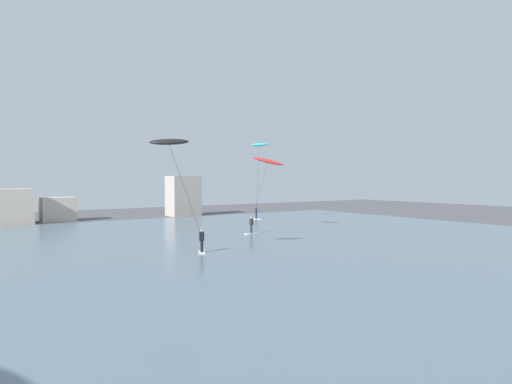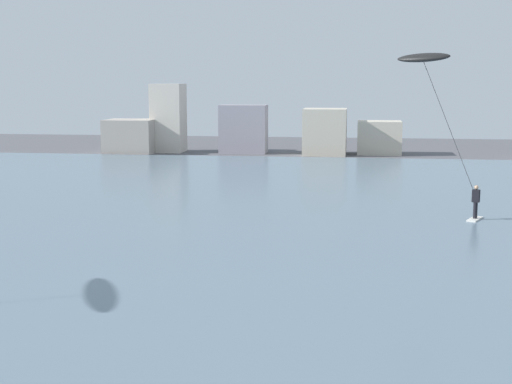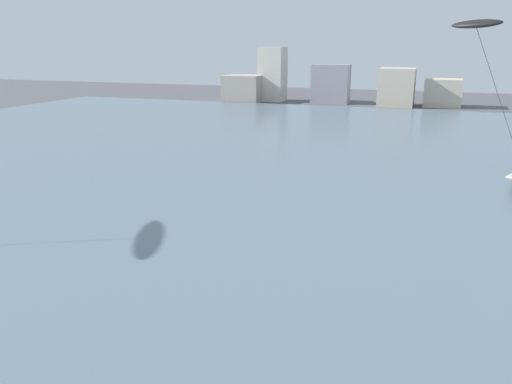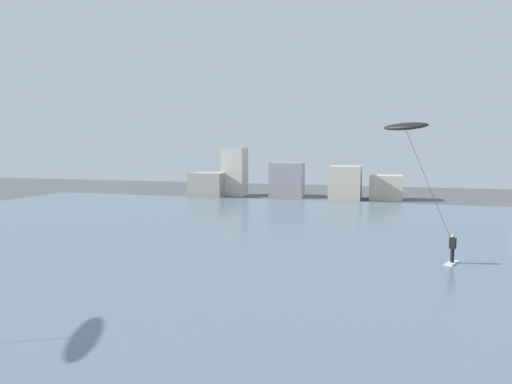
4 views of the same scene
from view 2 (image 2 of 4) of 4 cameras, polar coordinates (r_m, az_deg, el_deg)
water_bay at (r=37.25m, az=7.57°, el=-1.54°), size 84.00×52.00×0.10m
far_shore_buildings at (r=66.12m, az=6.70°, el=4.92°), size 43.68×5.72×6.36m
kitesurfer_black at (r=34.63m, az=13.56°, el=8.57°), size 4.53×2.41×7.91m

